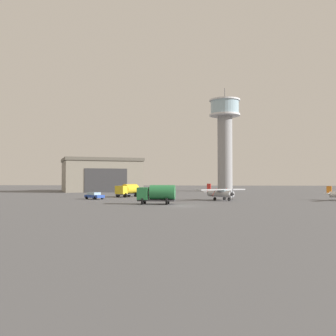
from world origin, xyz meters
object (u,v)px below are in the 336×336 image
at_px(control_tower, 225,133).
at_px(truck_fuel_tanker_green, 157,194).
at_px(truck_fuel_tanker_yellow, 128,190).
at_px(airplane_silver, 220,193).
at_px(car_blue, 94,195).

relative_size(control_tower, truck_fuel_tanker_green, 5.97).
xyz_separation_m(control_tower, truck_fuel_tanker_green, (-13.19, -70.08, -18.04)).
bearing_deg(control_tower, truck_fuel_tanker_yellow, -116.81).
height_order(airplane_silver, truck_fuel_tanker_yellow, airplane_silver).
bearing_deg(control_tower, car_blue, -116.21).
distance_m(airplane_silver, car_blue, 24.70).
bearing_deg(truck_fuel_tanker_green, airplane_silver, -129.08).
xyz_separation_m(control_tower, car_blue, (-27.69, -56.24, -18.99)).
xyz_separation_m(airplane_silver, truck_fuel_tanker_yellow, (-20.21, 11.64, 0.17)).
relative_size(control_tower, truck_fuel_tanker_yellow, 5.56).
height_order(airplane_silver, truck_fuel_tanker_green, airplane_silver).
xyz_separation_m(control_tower, airplane_silver, (-3.03, -57.63, -18.29)).
height_order(control_tower, airplane_silver, control_tower).
relative_size(truck_fuel_tanker_green, truck_fuel_tanker_yellow, 0.93).
bearing_deg(airplane_silver, control_tower, 139.29).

